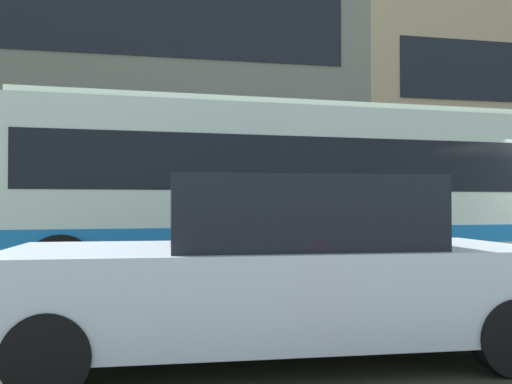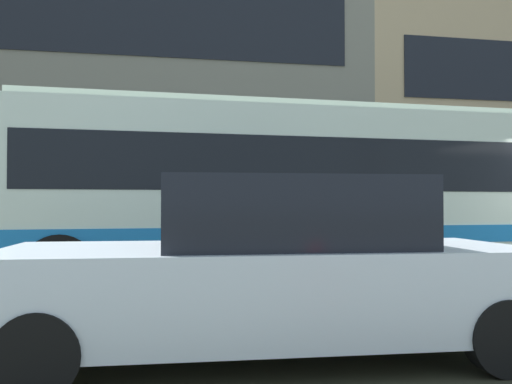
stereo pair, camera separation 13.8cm
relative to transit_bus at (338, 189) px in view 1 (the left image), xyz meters
name	(u,v)px [view 1 (the left image)]	position (x,y,z in m)	size (l,w,h in m)	color
transit_bus	(338,189)	(0.00, 0.00, 0.00)	(11.29, 3.12, 3.05)	silver
sedan_oncoming	(278,270)	(-2.21, -4.37, -0.89)	(4.85, 2.16, 1.66)	silver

